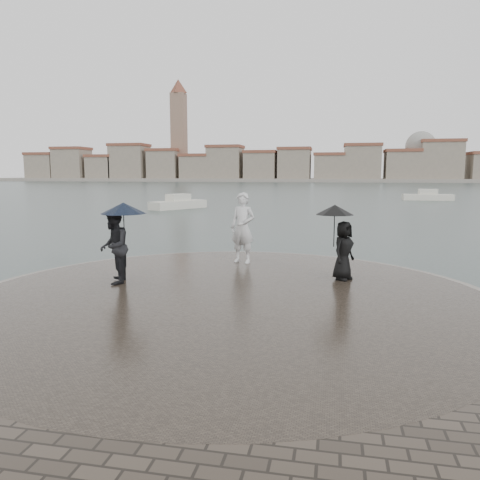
# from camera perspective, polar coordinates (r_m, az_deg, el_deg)

# --- Properties ---
(ground) EXTENTS (400.00, 400.00, 0.00)m
(ground) POSITION_cam_1_polar(r_m,az_deg,el_deg) (7.69, -7.42, -15.87)
(ground) COLOR #2B3835
(ground) RESTS_ON ground
(kerb_ring) EXTENTS (12.50, 12.50, 0.32)m
(kerb_ring) POSITION_cam_1_polar(r_m,az_deg,el_deg) (10.81, -1.39, -7.75)
(kerb_ring) COLOR gray
(kerb_ring) RESTS_ON ground
(quay_tip) EXTENTS (11.90, 11.90, 0.36)m
(quay_tip) POSITION_cam_1_polar(r_m,az_deg,el_deg) (10.81, -1.39, -7.64)
(quay_tip) COLOR #2D261E
(quay_tip) RESTS_ON ground
(statue) EXTENTS (0.91, 0.73, 2.18)m
(statue) POSITION_cam_1_polar(r_m,az_deg,el_deg) (14.42, 0.33, 1.50)
(statue) COLOR silver
(statue) RESTS_ON quay_tip
(visitor_left) EXTENTS (1.30, 1.22, 2.04)m
(visitor_left) POSITION_cam_1_polar(r_m,az_deg,el_deg) (12.08, -14.90, 0.26)
(visitor_left) COLOR black
(visitor_left) RESTS_ON quay_tip
(visitor_right) EXTENTS (1.15, 1.05, 1.95)m
(visitor_right) POSITION_cam_1_polar(r_m,az_deg,el_deg) (12.41, 12.16, 0.31)
(visitor_right) COLOR black
(visitor_right) RESTS_ON quay_tip
(far_skyline) EXTENTS (260.00, 20.00, 37.00)m
(far_skyline) POSITION_cam_1_polar(r_m,az_deg,el_deg) (167.58, 8.65, 8.93)
(far_skyline) COLOR gray
(far_skyline) RESTS_ON ground
(boats) EXTENTS (33.74, 21.59, 1.50)m
(boats) POSITION_cam_1_polar(r_m,az_deg,el_deg) (48.06, 16.75, 4.55)
(boats) COLOR beige
(boats) RESTS_ON ground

